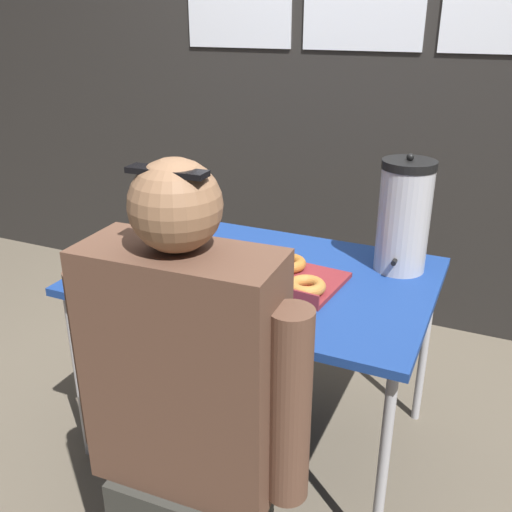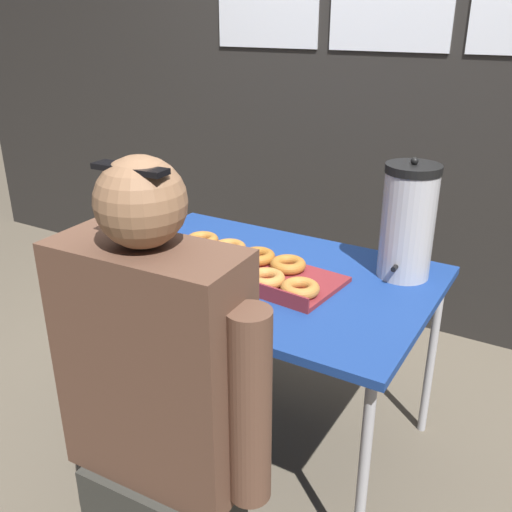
{
  "view_description": "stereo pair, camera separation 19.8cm",
  "coord_description": "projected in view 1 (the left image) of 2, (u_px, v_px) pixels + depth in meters",
  "views": [
    {
      "loc": [
        0.74,
        -1.67,
        1.55
      ],
      "look_at": [
        -0.01,
        0.0,
        0.77
      ],
      "focal_mm": 40.0,
      "sensor_mm": 36.0,
      "label": 1
    },
    {
      "loc": [
        0.92,
        -1.57,
        1.55
      ],
      "look_at": [
        -0.01,
        0.0,
        0.77
      ],
      "focal_mm": 40.0,
      "sensor_mm": 36.0,
      "label": 2
    }
  ],
  "objects": [
    {
      "name": "ground_plane",
      "position": [
        259.0,
        434.0,
        2.28
      ],
      "size": [
        12.0,
        12.0,
        0.0
      ],
      "primitive_type": "plane",
      "color": "brown"
    },
    {
      "name": "cell_phone",
      "position": [
        108.0,
        283.0,
        1.91
      ],
      "size": [
        0.09,
        0.15,
        0.01
      ],
      "rotation": [
        0.0,
        0.0,
        0.09
      ],
      "color": "#2D334C",
      "rests_on": "folding_table"
    },
    {
      "name": "back_wall",
      "position": [
        364.0,
        38.0,
        2.75
      ],
      "size": [
        6.0,
        0.11,
        2.89
      ],
      "color": "#282623",
      "rests_on": "ground"
    },
    {
      "name": "person_seated",
      "position": [
        188.0,
        430.0,
        1.4
      ],
      "size": [
        0.62,
        0.27,
        1.29
      ],
      "rotation": [
        0.0,
        0.0,
        3.19
      ],
      "color": "#33332D",
      "rests_on": "ground"
    },
    {
      "name": "coffee_urn",
      "position": [
        404.0,
        216.0,
        1.96
      ],
      "size": [
        0.18,
        0.21,
        0.42
      ],
      "color": "#B7B7BC",
      "rests_on": "folding_table"
    },
    {
      "name": "folding_table",
      "position": [
        260.0,
        284.0,
        2.02
      ],
      "size": [
        1.19,
        0.82,
        0.71
      ],
      "color": "navy",
      "rests_on": "ground"
    },
    {
      "name": "donut_box",
      "position": [
        241.0,
        265.0,
        2.0
      ],
      "size": [
        0.71,
        0.36,
        0.05
      ],
      "rotation": [
        0.0,
        0.0,
        -0.09
      ],
      "color": "maroon",
      "rests_on": "folding_table"
    }
  ]
}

